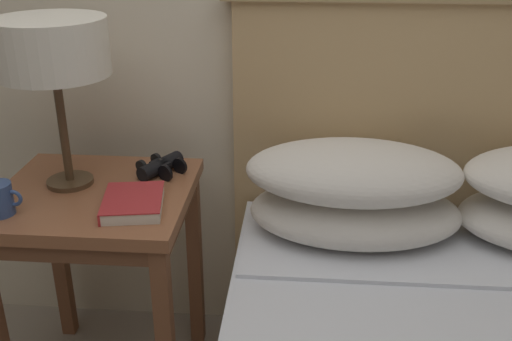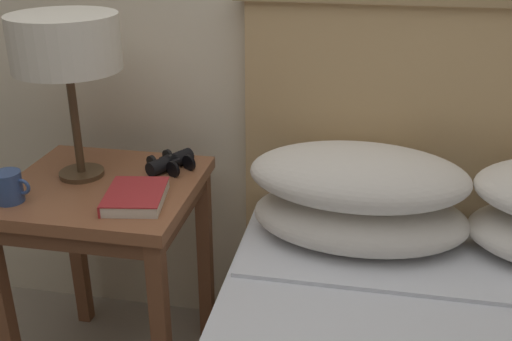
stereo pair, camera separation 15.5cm
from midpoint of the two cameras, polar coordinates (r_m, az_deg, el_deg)
nightstand at (r=1.79m, az=-17.31°, el=-4.76°), size 0.54×0.51×0.68m
table_lamp at (r=1.70m, az=-21.39°, el=10.57°), size 0.30×0.30×0.47m
book_on_nightstand at (r=1.62m, az=-14.42°, el=-3.04°), size 0.18×0.22×0.03m
binoculars_pair at (r=1.81m, az=-11.48°, el=0.37°), size 0.16×0.16×0.05m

